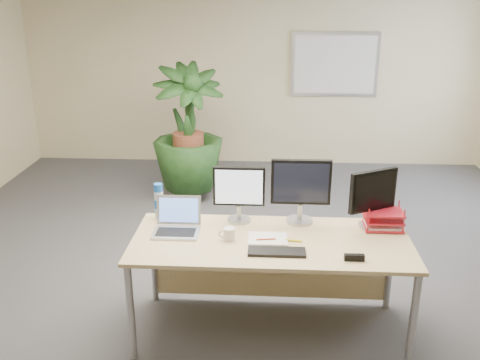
# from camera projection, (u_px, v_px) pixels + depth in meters

# --- Properties ---
(floor) EXTENTS (8.00, 8.00, 0.00)m
(floor) POSITION_uv_depth(u_px,v_px,m) (240.00, 296.00, 4.84)
(floor) COLOR #444449
(floor) RESTS_ON ground
(back_wall) EXTENTS (7.00, 0.04, 2.70)m
(back_wall) POSITION_uv_depth(u_px,v_px,m) (254.00, 77.00, 8.14)
(back_wall) COLOR beige
(back_wall) RESTS_ON floor
(whiteboard) EXTENTS (1.30, 0.04, 0.95)m
(whiteboard) POSITION_uv_depth(u_px,v_px,m) (335.00, 65.00, 7.98)
(whiteboard) COLOR silver
(whiteboard) RESTS_ON back_wall
(desk) EXTENTS (2.14, 0.91, 0.82)m
(desk) POSITION_uv_depth(u_px,v_px,m) (271.00, 253.00, 4.26)
(desk) COLOR tan
(desk) RESTS_ON floor
(floor_plant) EXTENTS (1.11, 1.11, 1.50)m
(floor_plant) POSITION_uv_depth(u_px,v_px,m) (188.00, 144.00, 6.85)
(floor_plant) COLOR #143312
(floor_plant) RESTS_ON floor
(monitor_left) EXTENTS (0.42, 0.19, 0.47)m
(monitor_left) POSITION_uv_depth(u_px,v_px,m) (239.00, 191.00, 4.32)
(monitor_left) COLOR #A9A9AD
(monitor_left) RESTS_ON desk
(monitor_right) EXTENTS (0.48, 0.22, 0.53)m
(monitor_right) POSITION_uv_depth(u_px,v_px,m) (301.00, 187.00, 4.29)
(monitor_right) COLOR #A9A9AD
(monitor_right) RESTS_ON desk
(monitor_dark) EXTENTS (0.40, 0.24, 0.48)m
(monitor_dark) POSITION_uv_depth(u_px,v_px,m) (373.00, 195.00, 4.21)
(monitor_dark) COLOR #A9A9AD
(monitor_dark) RESTS_ON desk
(laptop) EXTENTS (0.36, 0.31, 0.26)m
(laptop) POSITION_uv_depth(u_px,v_px,m) (177.00, 223.00, 4.22)
(laptop) COLOR silver
(laptop) RESTS_ON desk
(keyboard) EXTENTS (0.42, 0.14, 0.02)m
(keyboard) POSITION_uv_depth(u_px,v_px,m) (277.00, 252.00, 3.87)
(keyboard) COLOR black
(keyboard) RESTS_ON desk
(coffee_mug) EXTENTS (0.13, 0.09, 0.10)m
(coffee_mug) POSITION_uv_depth(u_px,v_px,m) (229.00, 234.00, 4.06)
(coffee_mug) COLOR silver
(coffee_mug) RESTS_ON desk
(spiral_notebook) EXTENTS (0.30, 0.23, 0.01)m
(spiral_notebook) POSITION_uv_depth(u_px,v_px,m) (268.00, 239.00, 4.09)
(spiral_notebook) COLOR white
(spiral_notebook) RESTS_ON desk
(orange_pen) EXTENTS (0.15, 0.03, 0.01)m
(orange_pen) POSITION_uv_depth(u_px,v_px,m) (266.00, 239.00, 4.05)
(orange_pen) COLOR #CD4016
(orange_pen) RESTS_ON spiral_notebook
(yellow_highlighter) EXTENTS (0.13, 0.04, 0.02)m
(yellow_highlighter) POSITION_uv_depth(u_px,v_px,m) (293.00, 240.00, 4.05)
(yellow_highlighter) COLOR yellow
(yellow_highlighter) RESTS_ON desk
(water_bottle) EXTENTS (0.08, 0.08, 0.30)m
(water_bottle) POSITION_uv_depth(u_px,v_px,m) (159.00, 202.00, 4.42)
(water_bottle) COLOR silver
(water_bottle) RESTS_ON desk
(letter_tray) EXTENTS (0.30, 0.23, 0.14)m
(letter_tray) POSITION_uv_depth(u_px,v_px,m) (383.00, 221.00, 4.26)
(letter_tray) COLOR #B21523
(letter_tray) RESTS_ON desk
(stapler) EXTENTS (0.14, 0.04, 0.05)m
(stapler) POSITION_uv_depth(u_px,v_px,m) (354.00, 257.00, 3.76)
(stapler) COLOR black
(stapler) RESTS_ON desk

